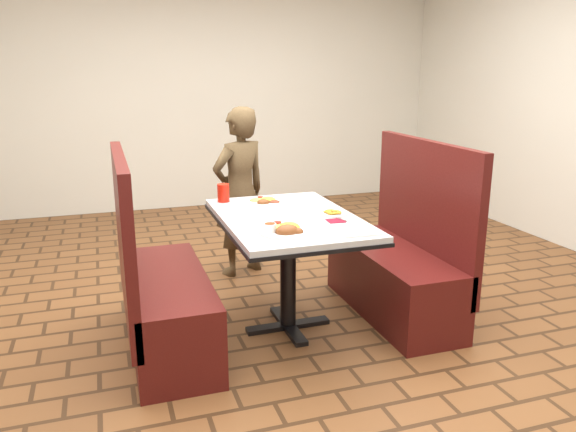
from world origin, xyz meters
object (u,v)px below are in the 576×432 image
object	(u,v)px
booth_bench_right	(400,266)
plantain_plate	(333,213)
diner_person	(240,192)
booth_bench_left	(160,296)
dining_table	(288,231)
far_dinner_plate	(265,200)
near_dinner_plate	(285,227)
red_tumbler	(223,193)

from	to	relation	value
booth_bench_right	plantain_plate	world-z (taller)	booth_bench_right
diner_person	booth_bench_left	bearing A→B (deg)	32.18
booth_bench_right	dining_table	bearing A→B (deg)	180.00
far_dinner_plate	dining_table	bearing A→B (deg)	-83.55
booth_bench_right	far_dinner_plate	world-z (taller)	booth_bench_right
booth_bench_right	far_dinner_plate	distance (m)	1.01
near_dinner_plate	red_tumbler	size ratio (longest dim) A/B	2.46
far_dinner_plate	plantain_plate	bearing A→B (deg)	-53.59
booth_bench_right	plantain_plate	size ratio (longest dim) A/B	6.70
red_tumbler	booth_bench_right	bearing A→B (deg)	-24.55
booth_bench_left	plantain_plate	size ratio (longest dim) A/B	6.70
diner_person	far_dinner_plate	xyz separation A→B (m)	(-0.00, -0.74, 0.10)
diner_person	plantain_plate	world-z (taller)	diner_person
booth_bench_left	plantain_plate	distance (m)	1.15
near_dinner_plate	plantain_plate	world-z (taller)	near_dinner_plate
far_dinner_plate	red_tumbler	size ratio (longest dim) A/B	2.07
red_tumbler	near_dinner_plate	bearing A→B (deg)	-78.97
red_tumbler	far_dinner_plate	bearing A→B (deg)	-29.00
dining_table	plantain_plate	distance (m)	0.30
red_tumbler	dining_table	bearing A→B (deg)	-59.41
dining_table	far_dinner_plate	world-z (taller)	far_dinner_plate
booth_bench_right	plantain_plate	xyz separation A→B (m)	(-0.53, -0.06, 0.43)
near_dinner_plate	red_tumbler	world-z (taller)	red_tumbler
near_dinner_plate	red_tumbler	distance (m)	0.85
diner_person	far_dinner_plate	size ratio (longest dim) A/B	5.34
red_tumbler	booth_bench_left	bearing A→B (deg)	-135.21
far_dinner_plate	plantain_plate	size ratio (longest dim) A/B	1.41
booth_bench_left	diner_person	xyz separation A→B (m)	(0.76, 1.09, 0.34)
diner_person	plantain_plate	distance (m)	1.20
dining_table	near_dinner_plate	size ratio (longest dim) A/B	4.04
plantain_plate	far_dinner_plate	bearing A→B (deg)	126.41
dining_table	far_dinner_plate	bearing A→B (deg)	96.45
diner_person	plantain_plate	xyz separation A→B (m)	(0.31, -1.16, 0.09)
booth_bench_right	red_tumbler	world-z (taller)	booth_bench_right
booth_bench_right	diner_person	xyz separation A→B (m)	(-0.84, 1.09, 0.34)
booth_bench_left	diner_person	bearing A→B (deg)	55.19
dining_table	booth_bench_right	world-z (taller)	booth_bench_right
dining_table	far_dinner_plate	xyz separation A→B (m)	(-0.04, 0.36, 0.12)
diner_person	booth_bench_right	bearing A→B (deg)	104.41
booth_bench_right	far_dinner_plate	xyz separation A→B (m)	(-0.84, 0.36, 0.44)
dining_table	diner_person	world-z (taller)	diner_person
diner_person	plantain_plate	size ratio (longest dim) A/B	7.52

